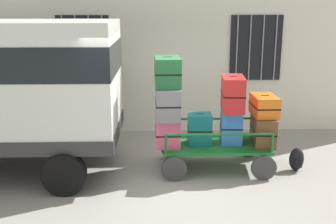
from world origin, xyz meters
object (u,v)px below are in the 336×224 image
(suitcase_left_top, at_px, (167,72))
(suitcase_center_middle, at_px, (233,93))
(luggage_cart, at_px, (215,148))
(suitcase_center_bottom, at_px, (231,126))
(suitcase_midright_middle, at_px, (264,105))
(suitcase_midleft_bottom, at_px, (200,129))
(suitcase_midright_bottom, at_px, (263,129))
(backpack, at_px, (297,159))
(suitcase_left_middle, at_px, (168,102))
(suitcase_left_bottom, at_px, (168,131))

(suitcase_left_top, distance_m, suitcase_center_middle, 1.24)
(luggage_cart, relative_size, suitcase_left_top, 2.61)
(suitcase_center_bottom, relative_size, suitcase_midright_middle, 0.91)
(suitcase_midleft_bottom, xyz_separation_m, suitcase_center_middle, (0.59, 0.02, 0.65))
(suitcase_center_bottom, bearing_deg, suitcase_midright_bottom, -2.37)
(suitcase_center_bottom, distance_m, backpack, 1.35)
(suitcase_left_middle, relative_size, suitcase_center_bottom, 1.34)
(suitcase_left_middle, relative_size, backpack, 1.92)
(suitcase_midright_bottom, bearing_deg, suitcase_left_middle, 179.98)
(suitcase_left_middle, bearing_deg, suitcase_midright_middle, 0.41)
(suitcase_center_bottom, bearing_deg, suitcase_center_middle, -90.00)
(suitcase_midright_middle, bearing_deg, suitcase_left_middle, -179.59)
(suitcase_midleft_bottom, bearing_deg, suitcase_center_bottom, 4.74)
(suitcase_midleft_bottom, relative_size, suitcase_midright_bottom, 0.66)
(suitcase_left_bottom, relative_size, suitcase_left_top, 0.95)
(suitcase_left_bottom, height_order, suitcase_center_bottom, suitcase_center_bottom)
(suitcase_left_middle, xyz_separation_m, suitcase_midright_bottom, (1.76, -0.00, -0.52))
(suitcase_midleft_bottom, height_order, suitcase_center_bottom, suitcase_center_bottom)
(suitcase_left_bottom, distance_m, suitcase_center_middle, 1.36)
(suitcase_center_bottom, distance_m, suitcase_midright_middle, 0.71)
(suitcase_midright_middle, bearing_deg, suitcase_left_top, 178.97)
(backpack, bearing_deg, suitcase_midright_bottom, 165.33)
(suitcase_left_middle, distance_m, suitcase_midleft_bottom, 0.77)
(suitcase_left_middle, bearing_deg, suitcase_center_bottom, 1.16)
(suitcase_center_middle, distance_m, suitcase_midright_bottom, 0.90)
(suitcase_left_top, height_order, suitcase_midleft_bottom, suitcase_left_top)
(luggage_cart, xyz_separation_m, suitcase_center_bottom, (0.29, 0.02, 0.41))
(suitcase_left_middle, distance_m, backpack, 2.60)
(suitcase_left_bottom, distance_m, backpack, 2.43)
(suitcase_left_middle, bearing_deg, suitcase_midright_bottom, -0.02)
(suitcase_left_bottom, relative_size, backpack, 1.66)
(suitcase_center_middle, bearing_deg, suitcase_midright_bottom, 0.62)
(luggage_cart, distance_m, suitcase_midright_bottom, 0.95)
(suitcase_midleft_bottom, bearing_deg, suitcase_left_middle, 177.57)
(suitcase_left_bottom, height_order, suitcase_left_middle, suitcase_left_middle)
(suitcase_left_top, bearing_deg, suitcase_center_bottom, -1.00)
(backpack, bearing_deg, suitcase_center_middle, 172.67)
(luggage_cart, bearing_deg, suitcase_midleft_bottom, -173.94)
(suitcase_center_bottom, bearing_deg, suitcase_left_middle, -178.84)
(suitcase_midright_bottom, relative_size, suitcase_midright_middle, 1.27)
(suitcase_center_middle, height_order, suitcase_midright_bottom, suitcase_center_middle)
(suitcase_midleft_bottom, distance_m, suitcase_center_bottom, 0.59)
(suitcase_left_middle, distance_m, suitcase_center_bottom, 1.26)
(luggage_cart, xyz_separation_m, suitcase_left_bottom, (-0.88, -0.01, 0.35))
(suitcase_center_bottom, bearing_deg, suitcase_midright_middle, -1.08)
(suitcase_left_middle, height_order, suitcase_midright_middle, suitcase_left_middle)
(suitcase_center_middle, height_order, suitcase_midright_middle, suitcase_center_middle)
(suitcase_left_bottom, bearing_deg, suitcase_left_top, 90.00)
(suitcase_midright_bottom, bearing_deg, suitcase_midleft_bottom, -178.81)
(suitcase_midright_middle, xyz_separation_m, backpack, (0.61, -0.17, -0.98))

